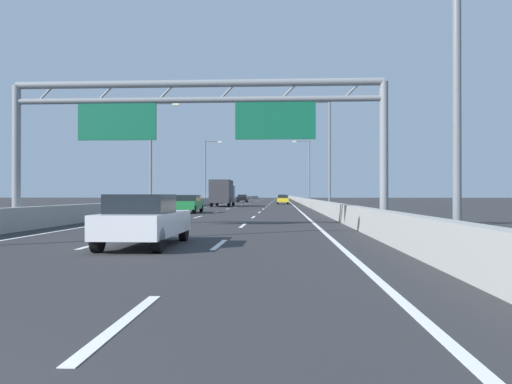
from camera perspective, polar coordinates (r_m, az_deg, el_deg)
name	(u,v)px	position (r m, az deg, el deg)	size (l,w,h in m)	color
ground_plane	(264,202)	(102.25, 0.86, -1.10)	(260.00, 260.00, 0.00)	#2D2D30
lane_dash_left_1	(98,244)	(15.70, -17.36, -5.60)	(0.16, 3.00, 0.01)	white
lane_dash_left_2	(167,225)	(24.32, -9.99, -3.71)	(0.16, 3.00, 0.01)	white
lane_dash_left_3	(198,217)	(33.15, -6.52, -2.80)	(0.16, 3.00, 0.01)	white
lane_dash_left_4	(216,212)	(42.05, -4.51, -2.27)	(0.16, 3.00, 0.01)	white
lane_dash_left_5	(228,209)	(50.98, -3.21, -1.92)	(0.16, 3.00, 0.01)	white
lane_dash_left_6	(236,207)	(59.93, -2.30, -1.67)	(0.16, 3.00, 0.01)	white
lane_dash_left_7	(242,205)	(68.90, -1.62, -1.49)	(0.16, 3.00, 0.01)	white
lane_dash_left_8	(246,204)	(77.87, -1.10, -1.35)	(0.16, 3.00, 0.01)	white
lane_dash_left_9	(250,203)	(86.85, -0.69, -1.24)	(0.16, 3.00, 0.01)	white
lane_dash_left_10	(253,202)	(95.83, -0.35, -1.15)	(0.16, 3.00, 0.01)	white
lane_dash_left_11	(255,202)	(104.82, -0.08, -1.08)	(0.16, 3.00, 0.01)	white
lane_dash_left_12	(257,201)	(113.81, 0.16, -1.01)	(0.16, 3.00, 0.01)	white
lane_dash_left_13	(259,200)	(122.80, 0.36, -0.96)	(0.16, 3.00, 0.01)	white
lane_dash_left_14	(261,200)	(131.79, 0.53, -0.91)	(0.16, 3.00, 0.01)	white
lane_dash_left_15	(262,200)	(140.78, 0.68, -0.87)	(0.16, 3.00, 0.01)	white
lane_dash_left_16	(263,199)	(149.78, 0.81, -0.84)	(0.16, 3.00, 0.01)	white
lane_dash_left_17	(264,199)	(158.77, 0.93, -0.81)	(0.16, 3.00, 0.01)	white
lane_dash_right_0	(122,323)	(6.13, -14.83, -14.03)	(0.16, 3.00, 0.01)	white
lane_dash_right_1	(219,245)	(14.85, -4.15, -5.91)	(0.16, 3.00, 0.01)	white
lane_dash_right_2	(243,226)	(23.78, -1.49, -3.80)	(0.16, 3.00, 0.01)	white
lane_dash_right_3	(253,217)	(32.75, -0.29, -2.83)	(0.16, 3.00, 0.01)	white
lane_dash_right_4	(260,212)	(41.74, 0.40, -2.28)	(0.16, 3.00, 0.01)	white
lane_dash_right_5	(263,209)	(50.72, 0.84, -1.93)	(0.16, 3.00, 0.01)	white
lane_dash_right_6	(266,207)	(59.72, 1.15, -1.68)	(0.16, 3.00, 0.01)	white
lane_dash_right_7	(268,205)	(68.71, 1.37, -1.50)	(0.16, 3.00, 0.01)	white
lane_dash_right_8	(270,204)	(77.71, 1.55, -1.36)	(0.16, 3.00, 0.01)	white
lane_dash_right_9	(271,203)	(86.70, 1.69, -1.24)	(0.16, 3.00, 0.01)	white
lane_dash_right_10	(272,202)	(95.70, 1.80, -1.15)	(0.16, 3.00, 0.01)	white
lane_dash_right_11	(273,202)	(104.70, 1.89, -1.08)	(0.16, 3.00, 0.01)	white
lane_dash_right_12	(273,201)	(113.69, 1.97, -1.02)	(0.16, 3.00, 0.01)	white
lane_dash_right_13	(274,201)	(122.69, 2.04, -0.96)	(0.16, 3.00, 0.01)	white
lane_dash_right_14	(275,200)	(131.69, 2.09, -0.92)	(0.16, 3.00, 0.01)	white
lane_dash_right_15	(275,200)	(140.69, 2.14, -0.87)	(0.16, 3.00, 0.01)	white
lane_dash_right_16	(275,199)	(149.69, 2.19, -0.84)	(0.16, 3.00, 0.01)	white
lane_dash_right_17	(276,199)	(158.69, 2.23, -0.81)	(0.16, 3.00, 0.01)	white
edge_line_left	(232,203)	(90.62, -2.73, -1.20)	(0.16, 176.00, 0.01)	white
edge_line_right	(291,203)	(90.20, 3.92, -1.21)	(0.16, 176.00, 0.01)	white
barrier_left	(234,199)	(112.67, -2.47, -0.78)	(0.45, 220.00, 0.95)	#9E9E99
barrier_right	(296,199)	(112.22, 4.56, -0.78)	(0.45, 220.00, 0.95)	#9E9E99
sign_gantry	(197,116)	(22.00, -6.70, 8.47)	(16.15, 0.36, 6.36)	gray
streetlamp_right_near	(447,26)	(13.24, 20.62, 17.02)	(2.58, 0.28, 9.50)	slate
streetlamp_left_mid	(154,149)	(44.92, -11.44, 4.75)	(2.58, 0.28, 9.50)	slate
streetlamp_right_mid	(327,148)	(43.71, 7.96, 4.89)	(2.58, 0.28, 9.50)	slate
streetlamp_left_far	(207,168)	(75.60, -5.55, 2.70)	(2.58, 0.28, 9.50)	slate
streetlamp_right_far	(308,168)	(74.88, 5.84, 2.73)	(2.58, 0.28, 9.50)	slate
black_car	(242,198)	(94.96, -1.54, -0.71)	(1.88, 4.44, 1.45)	black
green_car	(188,203)	(40.61, -7.68, -1.29)	(1.86, 4.54, 1.43)	#1E7A38
silver_car	(282,198)	(113.77, 2.99, -0.64)	(1.84, 4.31, 1.44)	#A8ADB2
white_car	(145,220)	(14.64, -12.41, -3.07)	(1.76, 4.44, 1.47)	silver
yellow_car	(283,199)	(76.84, 3.04, -0.84)	(1.70, 4.53, 1.37)	yellow
box_truck	(222,192)	(62.33, -3.80, -0.03)	(2.37, 7.66, 3.21)	#194799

